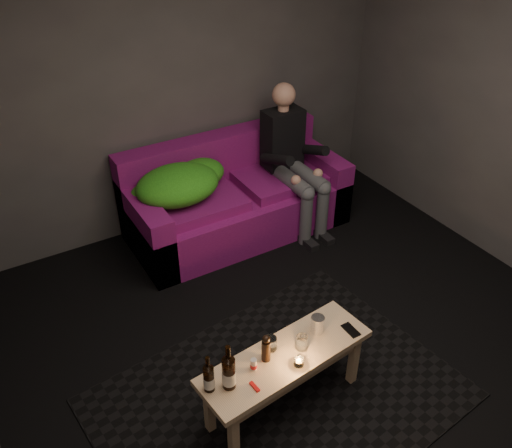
{
  "coord_description": "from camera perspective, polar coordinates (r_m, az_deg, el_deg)",
  "views": [
    {
      "loc": [
        -1.69,
        -1.87,
        2.85
      ],
      "look_at": [
        0.03,
        1.0,
        0.6
      ],
      "focal_mm": 38.0,
      "sensor_mm": 36.0,
      "label": 1
    }
  ],
  "objects": [
    {
      "name": "beer_bottle_b",
      "position": [
        3.03,
        -2.88,
        -15.29
      ],
      "size": [
        0.08,
        0.08,
        0.3
      ],
      "color": "black",
      "rests_on": "coffee_table"
    },
    {
      "name": "coffee_table",
      "position": [
        3.33,
        3.12,
        -14.49
      ],
      "size": [
        1.12,
        0.46,
        0.45
      ],
      "rotation": [
        0.0,
        0.0,
        0.1
      ],
      "color": "tan",
      "rests_on": "rug"
    },
    {
      "name": "tumbler_front",
      "position": [
        3.28,
        4.85,
        -12.31
      ],
      "size": [
        0.09,
        0.09,
        0.09
      ],
      "primitive_type": "cylinder",
      "rotation": [
        0.0,
        0.0,
        0.34
      ],
      "color": "white",
      "rests_on": "coffee_table"
    },
    {
      "name": "tealight",
      "position": [
        3.2,
        4.53,
        -14.25
      ],
      "size": [
        0.06,
        0.06,
        0.04
      ],
      "color": "white",
      "rests_on": "coffee_table"
    },
    {
      "name": "tumbler_back",
      "position": [
        3.26,
        1.55,
        -12.46
      ],
      "size": [
        0.09,
        0.09,
        0.09
      ],
      "primitive_type": "cylinder",
      "rotation": [
        0.0,
        0.0,
        -0.2
      ],
      "color": "white",
      "rests_on": "coffee_table"
    },
    {
      "name": "beer_bottle_a",
      "position": [
        3.04,
        -4.99,
        -15.82
      ],
      "size": [
        0.06,
        0.06,
        0.25
      ],
      "color": "black",
      "rests_on": "coffee_table"
    },
    {
      "name": "pepper_mill",
      "position": [
        3.19,
        1.06,
        -13.2
      ],
      "size": [
        0.06,
        0.06,
        0.14
      ],
      "primitive_type": "cylinder",
      "rotation": [
        0.0,
        0.0,
        -0.16
      ],
      "color": "black",
      "rests_on": "coffee_table"
    },
    {
      "name": "floor",
      "position": [
        3.81,
        7.61,
        -14.97
      ],
      "size": [
        4.5,
        4.5,
        0.0
      ],
      "primitive_type": "plane",
      "color": "black",
      "rests_on": "ground"
    },
    {
      "name": "room",
      "position": [
        3.13,
        4.6,
        11.11
      ],
      "size": [
        4.5,
        4.5,
        4.5
      ],
      "color": "silver",
      "rests_on": "ground"
    },
    {
      "name": "person",
      "position": [
        4.84,
        3.81,
        7.08
      ],
      "size": [
        0.35,
        0.8,
        1.29
      ],
      "color": "black",
      "rests_on": "sofa"
    },
    {
      "name": "green_blanket",
      "position": [
        4.55,
        -7.94,
        4.31
      ],
      "size": [
        0.85,
        0.58,
        0.29
      ],
      "color": "#247B16",
      "rests_on": "sofa"
    },
    {
      "name": "smartphone",
      "position": [
        3.44,
        9.94,
        -10.94
      ],
      "size": [
        0.06,
        0.13,
        0.01
      ],
      "primitive_type": "cube",
      "rotation": [
        0.0,
        0.0,
        -0.01
      ],
      "color": "black",
      "rests_on": "coffee_table"
    },
    {
      "name": "salt_shaker",
      "position": [
        3.16,
        -0.24,
        -14.57
      ],
      "size": [
        0.04,
        0.04,
        0.08
      ],
      "primitive_type": "cylinder",
      "rotation": [
        0.0,
        0.0,
        0.16
      ],
      "color": "silver",
      "rests_on": "coffee_table"
    },
    {
      "name": "red_lighter",
      "position": [
        3.1,
        -0.16,
        -16.75
      ],
      "size": [
        0.03,
        0.08,
        0.01
      ],
      "primitive_type": "cube",
      "rotation": [
        0.0,
        0.0,
        0.09
      ],
      "color": "red",
      "rests_on": "coffee_table"
    },
    {
      "name": "rug",
      "position": [
        3.63,
        2.48,
        -17.79
      ],
      "size": [
        2.34,
        1.81,
        0.01
      ],
      "primitive_type": "cube",
      "rotation": [
        0.0,
        0.0,
        0.1
      ],
      "color": "black",
      "rests_on": "floor"
    },
    {
      "name": "sofa",
      "position": [
        4.91,
        -2.24,
        2.6
      ],
      "size": [
        1.94,
        0.87,
        0.83
      ],
      "color": "#7A106A",
      "rests_on": "floor"
    },
    {
      "name": "steel_cup",
      "position": [
        3.37,
        6.49,
        -10.45
      ],
      "size": [
        0.1,
        0.1,
        0.11
      ],
      "primitive_type": "cylinder",
      "rotation": [
        0.0,
        0.0,
        0.31
      ],
      "color": "silver",
      "rests_on": "coffee_table"
    }
  ]
}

